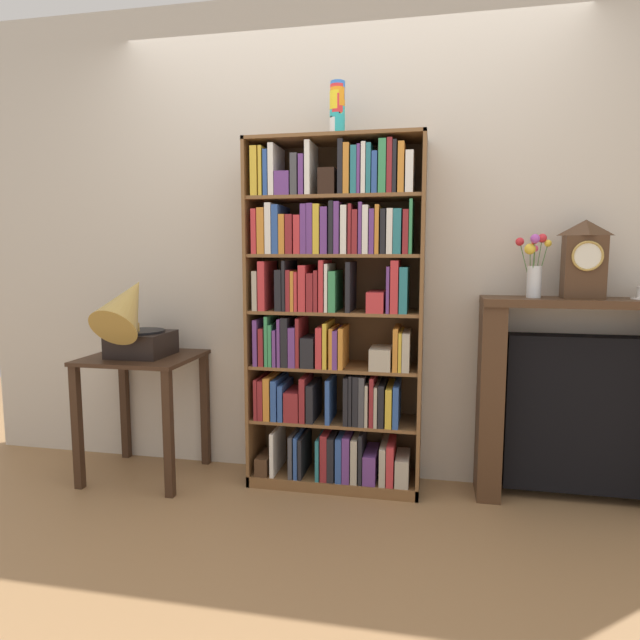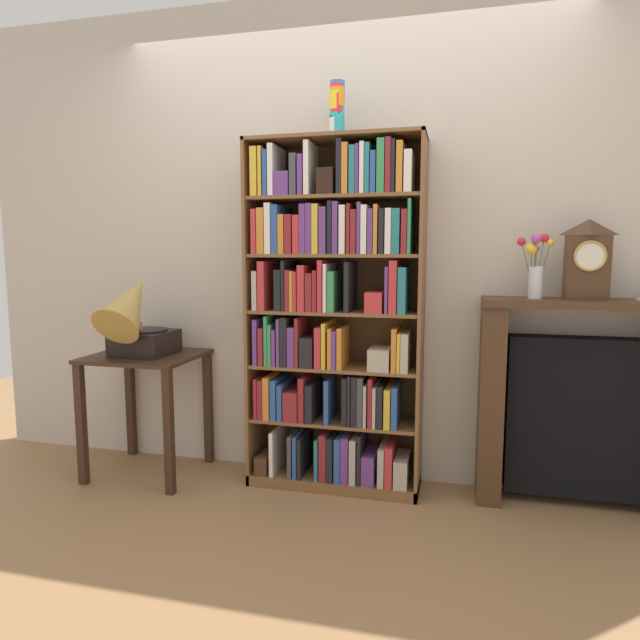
{
  "view_description": "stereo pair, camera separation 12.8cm",
  "coord_description": "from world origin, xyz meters",
  "px_view_note": "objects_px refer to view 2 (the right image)",
  "views": [
    {
      "loc": [
        0.51,
        -2.76,
        1.28
      ],
      "look_at": [
        -0.08,
        0.14,
        0.92
      ],
      "focal_mm": 30.9,
      "sensor_mm": 36.0,
      "label": 1
    },
    {
      "loc": [
        0.64,
        -2.74,
        1.28
      ],
      "look_at": [
        -0.08,
        0.14,
        0.92
      ],
      "focal_mm": 30.9,
      "sensor_mm": 36.0,
      "label": 2
    }
  ],
  "objects_px": {
    "bookshelf": "(333,318)",
    "side_table_left": "(147,382)",
    "gramophone": "(135,318)",
    "mantel_clock": "(587,259)",
    "fireplace_mantel": "(582,406)",
    "flower_vase": "(535,267)",
    "cup_stack": "(337,109)"
  },
  "relations": [
    {
      "from": "side_table_left",
      "to": "gramophone",
      "type": "relative_size",
      "value": 1.36
    },
    {
      "from": "bookshelf",
      "to": "fireplace_mantel",
      "type": "height_order",
      "value": "bookshelf"
    },
    {
      "from": "side_table_left",
      "to": "gramophone",
      "type": "xyz_separation_m",
      "value": [
        0.0,
        -0.09,
        0.38
      ]
    },
    {
      "from": "side_table_left",
      "to": "fireplace_mantel",
      "type": "distance_m",
      "value": 2.35
    },
    {
      "from": "mantel_clock",
      "to": "gramophone",
      "type": "bearing_deg",
      "value": -174.67
    },
    {
      "from": "cup_stack",
      "to": "gramophone",
      "type": "bearing_deg",
      "value": -171.04
    },
    {
      "from": "cup_stack",
      "to": "flower_vase",
      "type": "distance_m",
      "value": 1.27
    },
    {
      "from": "mantel_clock",
      "to": "flower_vase",
      "type": "distance_m",
      "value": 0.24
    },
    {
      "from": "fireplace_mantel",
      "to": "flower_vase",
      "type": "bearing_deg",
      "value": -173.46
    },
    {
      "from": "side_table_left",
      "to": "fireplace_mantel",
      "type": "bearing_deg",
      "value": 3.72
    },
    {
      "from": "gramophone",
      "to": "mantel_clock",
      "type": "distance_m",
      "value": 2.36
    },
    {
      "from": "gramophone",
      "to": "mantel_clock",
      "type": "bearing_deg",
      "value": 5.33
    },
    {
      "from": "bookshelf",
      "to": "cup_stack",
      "type": "relative_size",
      "value": 6.87
    },
    {
      "from": "bookshelf",
      "to": "flower_vase",
      "type": "xyz_separation_m",
      "value": [
        1.01,
        0.02,
        0.28
      ]
    },
    {
      "from": "fireplace_mantel",
      "to": "flower_vase",
      "type": "xyz_separation_m",
      "value": [
        -0.25,
        -0.03,
        0.69
      ]
    },
    {
      "from": "bookshelf",
      "to": "side_table_left",
      "type": "distance_m",
      "value": 1.15
    },
    {
      "from": "gramophone",
      "to": "mantel_clock",
      "type": "relative_size",
      "value": 1.34
    },
    {
      "from": "gramophone",
      "to": "flower_vase",
      "type": "bearing_deg",
      "value": 5.79
    },
    {
      "from": "cup_stack",
      "to": "mantel_clock",
      "type": "bearing_deg",
      "value": 2.04
    },
    {
      "from": "bookshelf",
      "to": "side_table_left",
      "type": "bearing_deg",
      "value": -174.7
    },
    {
      "from": "cup_stack",
      "to": "side_table_left",
      "type": "xyz_separation_m",
      "value": [
        -1.1,
        -0.08,
        -1.47
      ]
    },
    {
      "from": "bookshelf",
      "to": "gramophone",
      "type": "relative_size",
      "value": 3.61
    },
    {
      "from": "bookshelf",
      "to": "fireplace_mantel",
      "type": "bearing_deg",
      "value": 2.37
    },
    {
      "from": "fireplace_mantel",
      "to": "bookshelf",
      "type": "bearing_deg",
      "value": -177.63
    },
    {
      "from": "cup_stack",
      "to": "fireplace_mantel",
      "type": "height_order",
      "value": "cup_stack"
    },
    {
      "from": "cup_stack",
      "to": "gramophone",
      "type": "height_order",
      "value": "cup_stack"
    },
    {
      "from": "mantel_clock",
      "to": "side_table_left",
      "type": "bearing_deg",
      "value": -176.85
    },
    {
      "from": "cup_stack",
      "to": "flower_vase",
      "type": "relative_size",
      "value": 0.85
    },
    {
      "from": "cup_stack",
      "to": "mantel_clock",
      "type": "distance_m",
      "value": 1.44
    },
    {
      "from": "cup_stack",
      "to": "side_table_left",
      "type": "height_order",
      "value": "cup_stack"
    },
    {
      "from": "side_table_left",
      "to": "gramophone",
      "type": "bearing_deg",
      "value": -90.0
    },
    {
      "from": "fireplace_mantel",
      "to": "flower_vase",
      "type": "relative_size",
      "value": 3.3
    }
  ]
}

